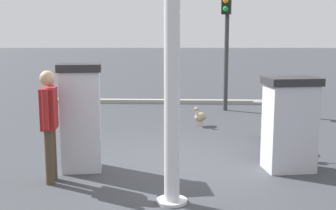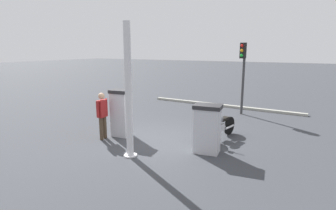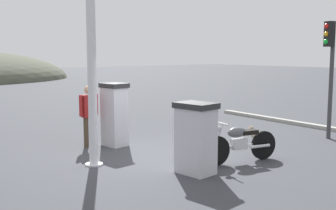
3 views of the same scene
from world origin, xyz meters
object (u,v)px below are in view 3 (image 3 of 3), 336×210
object	(u,v)px
fuel_pump_far	(115,114)
roadside_traffic_light	(330,59)
canopy_support_pole	(92,83)
attendant_person	(89,112)
motorcycle_near_pump	(240,142)
fuel_pump_near	(196,138)
wandering_duck	(257,135)

from	to	relation	value
fuel_pump_far	roadside_traffic_light	world-z (taller)	roadside_traffic_light
canopy_support_pole	roadside_traffic_light	bearing A→B (deg)	-12.74
canopy_support_pole	fuel_pump_far	bearing A→B (deg)	45.94
attendant_person	canopy_support_pole	bearing A→B (deg)	-114.09
fuel_pump_far	roadside_traffic_light	bearing A→B (deg)	-28.75
motorcycle_near_pump	roadside_traffic_light	size ratio (longest dim) A/B	0.58
roadside_traffic_light	fuel_pump_far	bearing A→B (deg)	151.25
motorcycle_near_pump	roadside_traffic_light	xyz separation A→B (m)	(4.06, 0.31, 1.87)
fuel_pump_far	attendant_person	world-z (taller)	fuel_pump_far
fuel_pump_far	canopy_support_pole	bearing A→B (deg)	-134.06
motorcycle_near_pump	canopy_support_pole	distance (m)	3.60
motorcycle_near_pump	fuel_pump_near	bearing A→B (deg)	-178.81
fuel_pump_near	motorcycle_near_pump	distance (m)	1.40
fuel_pump_near	wandering_duck	distance (m)	3.58
fuel_pump_near	attendant_person	world-z (taller)	attendant_person
motorcycle_near_pump	attendant_person	bearing A→B (deg)	118.51
fuel_pump_near	canopy_support_pole	distance (m)	2.58
wandering_duck	attendant_person	bearing A→B (deg)	147.87
fuel_pump_near	roadside_traffic_light	distance (m)	5.67
motorcycle_near_pump	roadside_traffic_light	distance (m)	4.48
wandering_duck	motorcycle_near_pump	bearing A→B (deg)	-149.79
fuel_pump_near	fuel_pump_far	world-z (taller)	fuel_pump_far
fuel_pump_far	attendant_person	bearing A→B (deg)	150.73
attendant_person	motorcycle_near_pump	bearing A→B (deg)	-61.49
motorcycle_near_pump	wandering_duck	world-z (taller)	motorcycle_near_pump
fuel_pump_near	fuel_pump_far	size ratio (longest dim) A/B	0.88
fuel_pump_far	attendant_person	size ratio (longest dim) A/B	1.03
fuel_pump_far	canopy_support_pole	xyz separation A→B (m)	(-1.39, -1.44, 0.99)
fuel_pump_far	roadside_traffic_light	xyz separation A→B (m)	(5.43, -2.98, 1.48)
fuel_pump_near	roadside_traffic_light	size ratio (longest dim) A/B	0.44
attendant_person	wandering_duck	world-z (taller)	attendant_person
motorcycle_near_pump	wandering_duck	distance (m)	2.29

